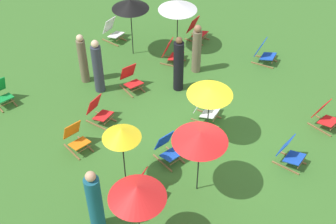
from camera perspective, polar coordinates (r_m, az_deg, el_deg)
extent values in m
plane|color=#386B28|center=(12.51, 4.38, -3.93)|extent=(40.00, 40.00, 0.00)
cube|color=olive|center=(11.15, -3.20, -11.28)|extent=(0.17, 0.75, 0.04)
cube|color=olive|center=(11.38, -2.07, -9.72)|extent=(0.17, 0.75, 0.04)
cube|color=red|center=(11.03, -2.21, -9.88)|extent=(0.55, 0.51, 0.13)
cube|color=red|center=(10.92, -3.64, -8.38)|extent=(0.52, 0.33, 0.57)
cylinder|color=olive|center=(11.03, -1.28, -10.49)|extent=(0.44, 0.10, 0.03)
cube|color=olive|center=(16.47, -7.21, 8.58)|extent=(0.04, 0.76, 0.04)
cube|color=olive|center=(16.74, -6.19, 9.25)|extent=(0.04, 0.76, 0.04)
cube|color=white|center=(16.41, -6.50, 9.55)|extent=(0.48, 0.44, 0.13)
cube|color=white|center=(16.45, -7.37, 10.69)|extent=(0.48, 0.25, 0.57)
cylinder|color=olive|center=(16.33, -5.95, 9.13)|extent=(0.44, 0.03, 0.03)
cube|color=olive|center=(13.12, -8.93, -1.65)|extent=(0.10, 0.76, 0.04)
cube|color=olive|center=(13.36, -7.74, -0.56)|extent=(0.10, 0.76, 0.04)
cube|color=red|center=(13.02, -8.09, -0.45)|extent=(0.52, 0.47, 0.13)
cube|color=red|center=(12.99, -9.24, 0.95)|extent=(0.50, 0.29, 0.57)
cylinder|color=olive|center=(12.96, -7.38, -0.99)|extent=(0.44, 0.07, 0.03)
cube|color=olive|center=(15.20, 0.35, 5.82)|extent=(0.26, 0.74, 0.04)
cube|color=olive|center=(15.54, 0.91, 6.70)|extent=(0.26, 0.74, 0.04)
cube|color=red|center=(15.20, 0.99, 6.96)|extent=(0.59, 0.56, 0.13)
cube|color=red|center=(15.13, -0.08, 8.06)|extent=(0.53, 0.38, 0.57)
cylinder|color=olive|center=(15.19, 1.71, 6.60)|extent=(0.43, 0.16, 0.03)
cube|color=olive|center=(11.96, -0.70, -6.37)|extent=(0.20, 0.75, 0.04)
cube|color=olive|center=(12.15, 0.91, -5.38)|extent=(0.20, 0.75, 0.04)
cube|color=#1947B7|center=(11.82, 0.43, -5.32)|extent=(0.56, 0.53, 0.13)
cube|color=#1947B7|center=(11.77, -0.51, -3.57)|extent=(0.52, 0.35, 0.57)
cylinder|color=olive|center=(11.76, 1.06, -6.10)|extent=(0.44, 0.12, 0.03)
cube|color=olive|center=(16.41, 3.24, 8.72)|extent=(0.07, 0.76, 0.04)
cube|color=olive|center=(16.73, 4.06, 9.38)|extent=(0.07, 0.76, 0.04)
cube|color=red|center=(16.39, 3.99, 9.69)|extent=(0.50, 0.45, 0.13)
cube|color=red|center=(16.38, 3.13, 10.84)|extent=(0.49, 0.27, 0.57)
cylinder|color=olive|center=(16.34, 4.58, 9.26)|extent=(0.44, 0.05, 0.03)
cube|color=olive|center=(12.49, -11.91, -4.90)|extent=(0.18, 0.75, 0.04)
cube|color=olive|center=(12.63, -10.24, -3.96)|extent=(0.18, 0.75, 0.04)
cube|color=orange|center=(12.32, -10.97, -3.87)|extent=(0.55, 0.52, 0.13)
cube|color=orange|center=(12.32, -11.90, -2.20)|extent=(0.52, 0.33, 0.57)
cylinder|color=olive|center=(12.24, -10.42, -4.60)|extent=(0.44, 0.11, 0.03)
cube|color=olive|center=(14.18, -5.22, 2.60)|extent=(0.26, 0.74, 0.04)
cube|color=olive|center=(14.36, -3.73, 3.25)|extent=(0.26, 0.74, 0.04)
cube|color=red|center=(14.04, -4.30, 3.52)|extent=(0.58, 0.55, 0.13)
cube|color=red|center=(14.08, -5.02, 5.03)|extent=(0.53, 0.38, 0.57)
cylinder|color=olive|center=(13.95, -3.85, 2.89)|extent=(0.43, 0.15, 0.03)
cube|color=olive|center=(15.53, 11.65, 5.74)|extent=(0.17, 0.75, 0.04)
cube|color=olive|center=(15.89, 12.14, 6.55)|extent=(0.17, 0.75, 0.04)
cube|color=#1947B7|center=(15.55, 12.38, 6.80)|extent=(0.55, 0.51, 0.13)
cube|color=#1947B7|center=(15.45, 11.47, 7.96)|extent=(0.52, 0.33, 0.57)
cylinder|color=olive|center=(15.56, 13.04, 6.38)|extent=(0.44, 0.11, 0.03)
cube|color=olive|center=(14.59, -18.93, 1.44)|extent=(0.21, 0.75, 0.04)
cube|color=#148C38|center=(14.32, -19.76, 1.64)|extent=(0.57, 0.53, 0.13)
cylinder|color=olive|center=(14.20, -19.37, 1.03)|extent=(0.43, 0.13, 0.03)
cube|color=olive|center=(13.07, 4.38, -1.37)|extent=(0.16, 0.76, 0.04)
cube|color=olive|center=(13.38, 5.16, -0.23)|extent=(0.16, 0.76, 0.04)
cube|color=white|center=(13.03, 5.23, -0.11)|extent=(0.55, 0.51, 0.13)
cube|color=white|center=(12.93, 4.10, 1.23)|extent=(0.51, 0.32, 0.57)
cylinder|color=olive|center=(13.02, 6.02, -0.61)|extent=(0.44, 0.10, 0.03)
cube|color=olive|center=(13.52, 18.32, -2.09)|extent=(0.15, 0.76, 0.04)
cube|color=olive|center=(13.83, 19.27, -1.21)|extent=(0.15, 0.76, 0.04)
cube|color=red|center=(13.48, 19.38, -1.07)|extent=(0.54, 0.50, 0.13)
cube|color=red|center=(13.39, 18.57, 0.43)|extent=(0.51, 0.32, 0.57)
cylinder|color=olive|center=(13.48, 20.02, -1.70)|extent=(0.44, 0.09, 0.03)
cube|color=olive|center=(12.22, 14.42, -6.76)|extent=(0.05, 0.76, 0.04)
cube|color=olive|center=(12.52, 15.28, -5.52)|extent=(0.05, 0.76, 0.04)
cube|color=#1947B7|center=(12.17, 15.48, -5.53)|extent=(0.49, 0.44, 0.13)
cube|color=#1947B7|center=(12.03, 14.44, -4.03)|extent=(0.48, 0.26, 0.57)
cylinder|color=olive|center=(12.19, 16.27, -6.14)|extent=(0.44, 0.04, 0.03)
cylinder|color=black|center=(10.98, -5.56, -5.55)|extent=(0.03, 0.03, 1.77)
cone|color=yellow|center=(10.42, -5.83, -2.63)|extent=(0.91, 0.91, 0.27)
cylinder|color=black|center=(15.32, -4.55, 10.37)|extent=(0.03, 0.03, 1.99)
cone|color=black|center=(14.89, -4.73, 13.25)|extent=(1.20, 1.20, 0.30)
cylinder|color=black|center=(15.62, 1.18, 10.62)|extent=(0.03, 0.03, 1.75)
cone|color=white|center=(15.24, 1.22, 13.10)|extent=(1.29, 1.29, 0.27)
cylinder|color=black|center=(12.11, 5.04, -0.23)|extent=(0.03, 0.03, 1.71)
cone|color=yellow|center=(11.62, 5.27, 2.61)|extent=(1.19, 1.19, 0.20)
cylinder|color=black|center=(9.71, -3.65, -13.08)|extent=(0.03, 0.03, 1.97)
cone|color=red|center=(9.03, -3.88, -9.93)|extent=(1.18, 1.18, 0.31)
cylinder|color=black|center=(10.73, 3.82, -6.29)|extent=(0.03, 0.03, 1.90)
cone|color=red|center=(10.13, 4.03, -3.08)|extent=(1.28, 1.28, 0.26)
cylinder|color=black|center=(13.77, 1.32, 5.69)|extent=(0.42, 0.42, 1.67)
sphere|color=brown|center=(13.25, 1.39, 8.93)|extent=(0.20, 0.20, 0.20)
cylinder|color=#72664C|center=(14.62, 3.59, 7.52)|extent=(0.36, 0.36, 1.47)
sphere|color=#936647|center=(14.17, 3.73, 10.33)|extent=(0.23, 0.23, 0.23)
cylinder|color=#333847|center=(13.88, -8.71, 5.31)|extent=(0.39, 0.39, 1.59)
sphere|color=beige|center=(13.38, -9.10, 8.40)|extent=(0.23, 0.23, 0.23)
cylinder|color=#72664C|center=(14.39, -10.54, 6.24)|extent=(0.32, 0.32, 1.48)
sphere|color=beige|center=(13.93, -10.96, 9.04)|extent=(0.21, 0.21, 0.21)
cylinder|color=#195972|center=(10.23, -9.07, -11.29)|extent=(0.47, 0.47, 1.64)
sphere|color=tan|center=(9.52, -9.66, -7.93)|extent=(0.23, 0.23, 0.23)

